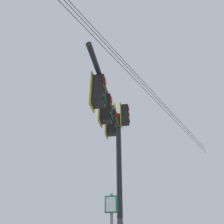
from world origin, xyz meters
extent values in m
cylinder|color=black|center=(0.19, 0.32, 3.24)|extent=(0.20, 0.20, 6.48)
cylinder|color=black|center=(1.73, 1.93, 5.87)|extent=(3.18, 3.31, 0.14)
cube|color=black|center=(-0.02, 0.53, 6.42)|extent=(0.42, 0.42, 0.90)
cube|color=#B29319|center=(0.10, 0.41, 6.42)|extent=(0.33, 0.35, 1.04)
cylinder|color=red|center=(-0.14, 0.65, 6.72)|extent=(0.16, 0.17, 0.20)
cylinder|color=#3C2703|center=(-0.14, 0.65, 6.42)|extent=(0.16, 0.17, 0.20)
cylinder|color=black|center=(-0.14, 0.65, 6.12)|extent=(0.16, 0.17, 0.20)
cube|color=black|center=(0.41, 0.12, 6.42)|extent=(0.42, 0.42, 0.90)
cube|color=#B29319|center=(0.29, 0.23, 6.42)|extent=(0.33, 0.35, 1.04)
cylinder|color=red|center=(0.53, 0.00, 6.72)|extent=(0.16, 0.17, 0.20)
cylinder|color=#3C2703|center=(0.53, 0.00, 6.42)|extent=(0.16, 0.17, 0.20)
cylinder|color=black|center=(0.53, 0.00, 6.12)|extent=(0.16, 0.17, 0.20)
cube|color=black|center=(1.24, 1.42, 5.32)|extent=(0.42, 0.42, 0.90)
cube|color=#B29319|center=(1.37, 1.30, 5.32)|extent=(0.32, 0.35, 1.04)
cylinder|color=red|center=(1.12, 1.53, 5.62)|extent=(0.16, 0.17, 0.20)
cylinder|color=#3C2703|center=(1.12, 1.53, 5.32)|extent=(0.16, 0.17, 0.20)
cylinder|color=black|center=(1.12, 1.53, 5.02)|extent=(0.16, 0.17, 0.20)
cube|color=black|center=(1.87, 2.08, 5.32)|extent=(0.42, 0.42, 0.90)
cube|color=#B29319|center=(2.00, 1.96, 5.32)|extent=(0.33, 0.35, 1.04)
cylinder|color=red|center=(1.75, 2.19, 5.62)|extent=(0.16, 0.17, 0.20)
cylinder|color=#3C2703|center=(1.75, 2.19, 5.32)|extent=(0.16, 0.17, 0.20)
cylinder|color=black|center=(1.75, 2.19, 5.02)|extent=(0.16, 0.17, 0.20)
cube|color=black|center=(2.50, 2.74, 5.32)|extent=(0.42, 0.42, 0.90)
cube|color=#B29319|center=(2.63, 2.62, 5.32)|extent=(0.33, 0.35, 1.04)
cylinder|color=red|center=(2.38, 2.85, 5.62)|extent=(0.16, 0.17, 0.20)
cylinder|color=#3C2703|center=(2.38, 2.85, 5.32)|extent=(0.16, 0.17, 0.20)
cylinder|color=black|center=(2.38, 2.85, 5.02)|extent=(0.16, 0.17, 0.20)
cube|color=#0C7238|center=(1.86, 2.35, 2.66)|extent=(0.20, 0.25, 0.36)
cube|color=white|center=(1.88, 2.36, 2.66)|extent=(0.15, 0.19, 0.30)
cylinder|color=black|center=(-1.22, -0.24, 9.59)|extent=(31.15, 12.45, 0.59)
cylinder|color=black|center=(-1.22, -0.24, 9.90)|extent=(31.15, 12.45, 0.59)
cylinder|color=black|center=(-1.22, -0.24, 10.16)|extent=(31.15, 12.45, 0.59)
camera|label=1|loc=(4.64, 6.62, 2.11)|focal=33.18mm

